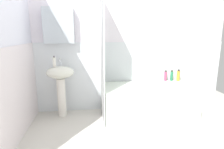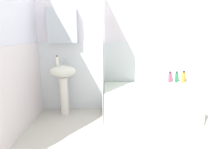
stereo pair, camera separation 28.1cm
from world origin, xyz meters
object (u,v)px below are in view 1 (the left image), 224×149
object	(u,v)px
bathtub	(148,101)
towel_folded	(138,88)
body_wash_bottle	(178,76)
lotion_bottle	(166,76)
soap_dispenser	(54,62)
shampoo_bottle	(172,76)
sink	(61,80)

from	to	relation	value
bathtub	towel_folded	bearing A→B (deg)	-138.88
body_wash_bottle	towel_folded	size ratio (longest dim) A/B	0.63
bathtub	lotion_bottle	bearing A→B (deg)	36.04
soap_dispenser	body_wash_bottle	world-z (taller)	soap_dispenser
shampoo_bottle	towel_folded	distance (m)	0.91
sink	bathtub	size ratio (longest dim) A/B	0.57
soap_dispenser	towel_folded	xyz separation A→B (m)	(1.26, -0.35, -0.36)
soap_dispenser	towel_folded	world-z (taller)	soap_dispenser
bathtub	lotion_bottle	size ratio (longest dim) A/B	7.85
sink	towel_folded	distance (m)	1.24
sink	lotion_bottle	size ratio (longest dim) A/B	4.48
soap_dispenser	shampoo_bottle	xyz separation A→B (m)	(2.01, 0.15, -0.32)
shampoo_bottle	lotion_bottle	size ratio (longest dim) A/B	1.00
towel_folded	shampoo_bottle	bearing A→B (deg)	33.44
sink	body_wash_bottle	distance (m)	2.05
sink	towel_folded	xyz separation A→B (m)	(1.18, -0.37, -0.06)
sink	soap_dispenser	distance (m)	0.31
sink	shampoo_bottle	world-z (taller)	sink
body_wash_bottle	shampoo_bottle	distance (m)	0.12
sink	body_wash_bottle	world-z (taller)	sink
lotion_bottle	body_wash_bottle	bearing A→B (deg)	-6.91
bathtub	shampoo_bottle	bearing A→B (deg)	29.46
body_wash_bottle	soap_dispenser	bearing A→B (deg)	-176.65
sink	bathtub	bearing A→B (deg)	-6.75
sink	soap_dispenser	size ratio (longest dim) A/B	5.00
soap_dispenser	body_wash_bottle	distance (m)	2.15
shampoo_bottle	lotion_bottle	distance (m)	0.12
sink	shampoo_bottle	xyz separation A→B (m)	(1.94, 0.13, -0.02)
towel_folded	sink	bearing A→B (deg)	162.52
body_wash_bottle	towel_folded	distance (m)	0.99
sink	body_wash_bottle	size ratio (longest dim) A/B	4.13
soap_dispenser	body_wash_bottle	xyz separation A→B (m)	(2.12, 0.12, -0.31)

